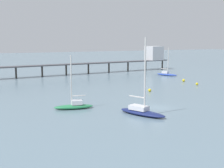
{
  "coord_description": "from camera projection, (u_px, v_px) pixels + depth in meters",
  "views": [
    {
      "loc": [
        -27.44,
        -40.69,
        10.85
      ],
      "look_at": [
        0.0,
        16.95,
        1.5
      ],
      "focal_mm": 50.38,
      "sensor_mm": 36.0,
      "label": 1
    }
  ],
  "objects": [
    {
      "name": "mooring_buoy_mid",
      "position": [
        184.0,
        80.0,
        78.77
      ],
      "size": [
        0.68,
        0.68,
        0.68
      ],
      "primitive_type": "sphere",
      "color": "yellow",
      "rests_on": "ground_plane"
    },
    {
      "name": "sailboat_blue",
      "position": [
        167.0,
        74.0,
        91.69
      ],
      "size": [
        4.35,
        6.56,
        8.11
      ],
      "color": "#2D4CB7",
      "rests_on": "ground_plane"
    },
    {
      "name": "mooring_buoy_inner",
      "position": [
        150.0,
        90.0,
        63.98
      ],
      "size": [
        0.63,
        0.63,
        0.63
      ],
      "primitive_type": "sphere",
      "color": "yellow",
      "rests_on": "ground_plane"
    },
    {
      "name": "pier",
      "position": [
        122.0,
        57.0,
        102.13
      ],
      "size": [
        75.1,
        10.84,
        8.06
      ],
      "color": "#4C4C51",
      "rests_on": "ground_plane"
    },
    {
      "name": "mooring_buoy_near",
      "position": [
        197.0,
        84.0,
        73.03
      ],
      "size": [
        0.61,
        0.61,
        0.61
      ],
      "primitive_type": "sphere",
      "color": "yellow",
      "rests_on": "ground_plane"
    },
    {
      "name": "sailboat_navy",
      "position": [
        142.0,
        110.0,
        44.64
      ],
      "size": [
        4.96,
        7.77,
        10.97
      ],
      "color": "navy",
      "rests_on": "ground_plane"
    },
    {
      "name": "ground_plane",
      "position": [
        158.0,
        107.0,
        49.6
      ],
      "size": [
        400.0,
        400.0,
        0.0
      ],
      "primitive_type": "plane",
      "color": "slate"
    },
    {
      "name": "sailboat_green",
      "position": [
        74.0,
        105.0,
        48.5
      ],
      "size": [
        6.25,
        2.87,
        8.27
      ],
      "color": "#287F4C",
      "rests_on": "ground_plane"
    }
  ]
}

